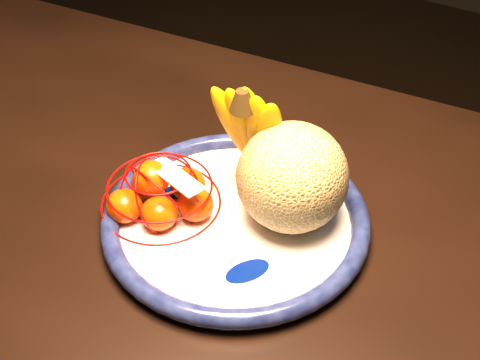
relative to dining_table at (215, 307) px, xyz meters
The scene contains 6 objects.
dining_table is the anchor object (origin of this frame).
fruit_bowl 0.11m from the dining_table, 98.07° to the left, with size 0.32×0.32×0.03m.
cantaloupe 0.19m from the dining_table, 66.18° to the left, with size 0.13×0.13×0.13m, color olive.
banana_bunch 0.22m from the dining_table, 100.66° to the left, with size 0.12×0.11×0.17m.
mandarin_bag 0.15m from the dining_table, 160.76° to the left, with size 0.19×0.19×0.09m.
price_tag 0.17m from the dining_table, 154.19° to the left, with size 0.07×0.03×0.00m, color white.
Camera 1 is at (0.29, -0.48, 1.32)m, focal length 50.00 mm.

